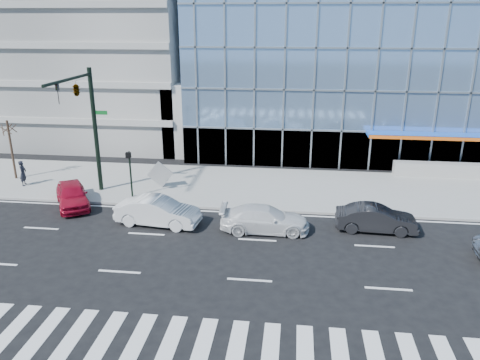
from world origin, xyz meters
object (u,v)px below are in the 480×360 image
(ped_signal_post, at_px, (130,167))
(dark_sedan, at_px, (376,219))
(street_tree_near, at_px, (8,129))
(white_sedan, at_px, (158,211))
(white_suv, at_px, (265,219))
(red_sedan, at_px, (72,195))
(traffic_signal, at_px, (82,103))
(tilted_panel, at_px, (160,174))
(pedestrian, at_px, (23,173))

(ped_signal_post, distance_m, dark_sedan, 15.17)
(street_tree_near, relative_size, white_sedan, 0.89)
(white_sedan, distance_m, dark_sedan, 12.02)
(white_suv, relative_size, red_sedan, 1.12)
(traffic_signal, height_order, red_sedan, traffic_signal)
(dark_sedan, xyz_separation_m, tilted_panel, (-13.46, 5.00, 0.35))
(red_sedan, bearing_deg, dark_sedan, -35.36)
(pedestrian, bearing_deg, tilted_panel, -94.76)
(ped_signal_post, relative_size, tilted_panel, 2.31)
(pedestrian, bearing_deg, traffic_signal, -115.42)
(traffic_signal, height_order, ped_signal_post, traffic_signal)
(white_suv, bearing_deg, pedestrian, 71.21)
(ped_signal_post, xyz_separation_m, red_sedan, (-3.20, -1.65, -1.40))
(white_sedan, xyz_separation_m, red_sedan, (-6.00, 1.97, -0.04))
(pedestrian, bearing_deg, red_sedan, -129.91)
(red_sedan, relative_size, pedestrian, 2.49)
(dark_sedan, distance_m, pedestrian, 23.27)
(white_suv, bearing_deg, white_sedan, 86.36)
(ped_signal_post, distance_m, white_sedan, 4.77)
(white_suv, bearing_deg, traffic_signal, 71.03)
(dark_sedan, relative_size, red_sedan, 1.00)
(white_suv, relative_size, tilted_panel, 3.71)
(street_tree_near, xyz_separation_m, pedestrian, (1.43, -1.31, -2.76))
(white_suv, xyz_separation_m, dark_sedan, (6.00, 0.74, 0.01))
(red_sedan, xyz_separation_m, pedestrian, (-4.87, 2.89, 0.28))
(ped_signal_post, bearing_deg, white_suv, -23.17)
(white_suv, bearing_deg, street_tree_near, 68.68)
(white_suv, relative_size, white_sedan, 1.02)
(dark_sedan, height_order, tilted_panel, tilted_panel)
(traffic_signal, distance_m, red_sedan, 5.62)
(traffic_signal, bearing_deg, tilted_panel, 31.57)
(pedestrian, bearing_deg, white_suv, -115.78)
(ped_signal_post, height_order, red_sedan, ped_signal_post)
(traffic_signal, bearing_deg, red_sedan, -118.95)
(white_suv, distance_m, tilted_panel, 9.43)
(red_sedan, height_order, tilted_panel, tilted_panel)
(ped_signal_post, bearing_deg, tilted_panel, 55.99)
(traffic_signal, relative_size, ped_signal_post, 2.67)
(dark_sedan, xyz_separation_m, red_sedan, (-18.00, 1.38, 0.02))
(white_suv, relative_size, pedestrian, 2.78)
(white_suv, height_order, white_sedan, white_sedan)
(traffic_signal, distance_m, white_suv, 13.00)
(traffic_signal, relative_size, white_suv, 1.66)
(white_suv, bearing_deg, ped_signal_post, 64.57)
(dark_sedan, bearing_deg, ped_signal_post, 81.03)
(street_tree_near, xyz_separation_m, dark_sedan, (24.30, -5.58, -3.07))
(traffic_signal, bearing_deg, street_tree_near, 157.29)
(white_suv, xyz_separation_m, tilted_panel, (-7.46, 5.75, 0.36))
(ped_signal_post, bearing_deg, pedestrian, 171.25)
(traffic_signal, height_order, dark_sedan, traffic_signal)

